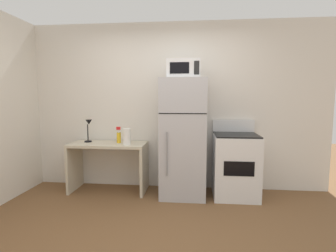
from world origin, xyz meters
name	(u,v)px	position (x,y,z in m)	size (l,w,h in m)	color
ground_plane	(150,243)	(0.00, 0.00, 0.00)	(12.00, 12.00, 0.00)	brown
wall_back_white	(167,107)	(0.00, 1.70, 1.30)	(5.00, 0.10, 2.60)	silver
desk	(109,158)	(-0.88, 1.37, 0.52)	(1.15, 0.52, 0.75)	beige
desk_lamp	(89,127)	(-1.20, 1.42, 0.99)	(0.14, 0.12, 0.35)	black
paper_towel_roll	(127,137)	(-0.56, 1.27, 0.87)	(0.11, 0.11, 0.24)	white
spray_bottle	(119,136)	(-0.72, 1.40, 0.85)	(0.06, 0.06, 0.25)	yellow
refrigerator	(183,138)	(0.27, 1.32, 0.86)	(0.65, 0.65, 1.71)	#B7B7BC
microwave	(184,69)	(0.27, 1.29, 1.84)	(0.46, 0.35, 0.26)	silver
oven_range	(235,165)	(1.03, 1.33, 0.47)	(0.63, 0.61, 1.10)	white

